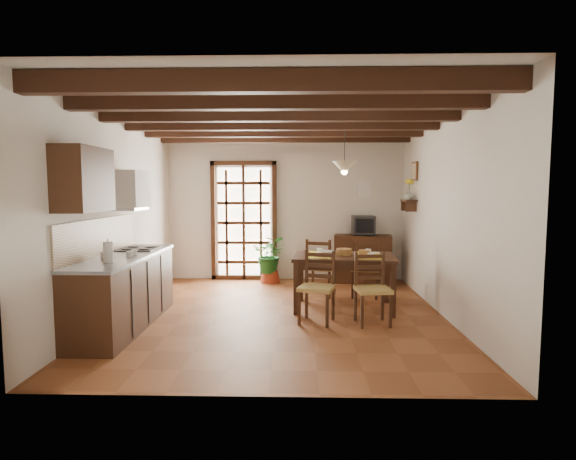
{
  "coord_description": "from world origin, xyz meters",
  "views": [
    {
      "loc": [
        0.26,
        -6.14,
        1.75
      ],
      "look_at": [
        0.1,
        0.4,
        1.15
      ],
      "focal_mm": 28.0,
      "sensor_mm": 36.0,
      "label": 1
    }
  ],
  "objects_px": {
    "chair_far_left": "(321,278)",
    "crt_tv": "(363,225)",
    "chair_far_right": "(365,279)",
    "dining_table": "(344,262)",
    "chair_near_right": "(372,302)",
    "kitchen_counter": "(124,290)",
    "sideboard": "(363,259)",
    "potted_plant": "(270,252)",
    "chair_near_left": "(317,300)",
    "pendant_lamp": "(344,166)"
  },
  "relations": [
    {
      "from": "chair_far_left",
      "to": "crt_tv",
      "type": "bearing_deg",
      "value": -109.63
    },
    {
      "from": "chair_far_right",
      "to": "crt_tv",
      "type": "distance_m",
      "value": 1.4
    },
    {
      "from": "chair_far_left",
      "to": "crt_tv",
      "type": "xyz_separation_m",
      "value": [
        0.84,
        1.1,
        0.79
      ]
    },
    {
      "from": "chair_far_left",
      "to": "chair_far_right",
      "type": "height_order",
      "value": "chair_far_left"
    },
    {
      "from": "dining_table",
      "to": "crt_tv",
      "type": "xyz_separation_m",
      "value": [
        0.54,
        1.86,
        0.4
      ]
    },
    {
      "from": "dining_table",
      "to": "chair_near_right",
      "type": "relative_size",
      "value": 1.65
    },
    {
      "from": "dining_table",
      "to": "chair_far_right",
      "type": "relative_size",
      "value": 1.61
    },
    {
      "from": "kitchen_counter",
      "to": "chair_far_right",
      "type": "bearing_deg",
      "value": 26.76
    },
    {
      "from": "sideboard",
      "to": "potted_plant",
      "type": "height_order",
      "value": "potted_plant"
    },
    {
      "from": "chair_near_left",
      "to": "chair_near_right",
      "type": "bearing_deg",
      "value": 11.83
    },
    {
      "from": "chair_near_left",
      "to": "chair_far_left",
      "type": "distance_m",
      "value": 1.48
    },
    {
      "from": "kitchen_counter",
      "to": "chair_near_right",
      "type": "relative_size",
      "value": 2.44
    },
    {
      "from": "chair_far_left",
      "to": "kitchen_counter",
      "type": "bearing_deg",
      "value": 51.67
    },
    {
      "from": "chair_near_right",
      "to": "chair_far_right",
      "type": "height_order",
      "value": "chair_far_right"
    },
    {
      "from": "chair_far_left",
      "to": "sideboard",
      "type": "bearing_deg",
      "value": -109.49
    },
    {
      "from": "chair_far_left",
      "to": "potted_plant",
      "type": "xyz_separation_m",
      "value": [
        -0.9,
        1.04,
        0.27
      ]
    },
    {
      "from": "chair_near_right",
      "to": "pendant_lamp",
      "type": "relative_size",
      "value": 1.09
    },
    {
      "from": "dining_table",
      "to": "crt_tv",
      "type": "height_order",
      "value": "crt_tv"
    },
    {
      "from": "kitchen_counter",
      "to": "crt_tv",
      "type": "height_order",
      "value": "kitchen_counter"
    },
    {
      "from": "kitchen_counter",
      "to": "chair_near_right",
      "type": "bearing_deg",
      "value": 3.35
    },
    {
      "from": "chair_far_right",
      "to": "crt_tv",
      "type": "height_order",
      "value": "crt_tv"
    },
    {
      "from": "kitchen_counter",
      "to": "potted_plant",
      "type": "bearing_deg",
      "value": 58.79
    },
    {
      "from": "kitchen_counter",
      "to": "sideboard",
      "type": "bearing_deg",
      "value": 39.62
    },
    {
      "from": "chair_near_left",
      "to": "chair_near_right",
      "type": "distance_m",
      "value": 0.72
    },
    {
      "from": "chair_near_left",
      "to": "chair_far_left",
      "type": "xyz_separation_m",
      "value": [
        0.12,
        1.48,
        0.0
      ]
    },
    {
      "from": "chair_far_right",
      "to": "chair_far_left",
      "type": "bearing_deg",
      "value": 8.2
    },
    {
      "from": "sideboard",
      "to": "dining_table",
      "type": "bearing_deg",
      "value": -97.91
    },
    {
      "from": "kitchen_counter",
      "to": "chair_far_left",
      "type": "relative_size",
      "value": 2.38
    },
    {
      "from": "chair_far_right",
      "to": "chair_near_right",
      "type": "bearing_deg",
      "value": 98.19
    },
    {
      "from": "chair_near_left",
      "to": "chair_near_right",
      "type": "relative_size",
      "value": 1.01
    },
    {
      "from": "sideboard",
      "to": "kitchen_counter",
      "type": "bearing_deg",
      "value": -132.21
    },
    {
      "from": "dining_table",
      "to": "sideboard",
      "type": "distance_m",
      "value": 1.96
    },
    {
      "from": "chair_far_left",
      "to": "potted_plant",
      "type": "height_order",
      "value": "potted_plant"
    },
    {
      "from": "chair_near_right",
      "to": "chair_far_right",
      "type": "distance_m",
      "value": 1.48
    },
    {
      "from": "kitchen_counter",
      "to": "chair_far_left",
      "type": "distance_m",
      "value": 3.1
    },
    {
      "from": "chair_near_left",
      "to": "sideboard",
      "type": "relative_size",
      "value": 0.89
    },
    {
      "from": "dining_table",
      "to": "kitchen_counter",
      "type": "bearing_deg",
      "value": -156.72
    },
    {
      "from": "kitchen_counter",
      "to": "crt_tv",
      "type": "xyz_separation_m",
      "value": [
        3.41,
        2.82,
        0.61
      ]
    },
    {
      "from": "kitchen_counter",
      "to": "chair_near_right",
      "type": "distance_m",
      "value": 3.18
    },
    {
      "from": "chair_near_right",
      "to": "kitchen_counter",
      "type": "bearing_deg",
      "value": 176.78
    },
    {
      "from": "crt_tv",
      "to": "sideboard",
      "type": "bearing_deg",
      "value": 89.39
    },
    {
      "from": "chair_near_right",
      "to": "chair_near_left",
      "type": "bearing_deg",
      "value": 168.51
    },
    {
      "from": "chair_near_right",
      "to": "chair_far_left",
      "type": "bearing_deg",
      "value": 104.58
    },
    {
      "from": "crt_tv",
      "to": "chair_near_left",
      "type": "bearing_deg",
      "value": -111.08
    },
    {
      "from": "chair_near_left",
      "to": "pendant_lamp",
      "type": "bearing_deg",
      "value": 79.2
    },
    {
      "from": "kitchen_counter",
      "to": "potted_plant",
      "type": "xyz_separation_m",
      "value": [
        1.68,
        2.77,
        0.1
      ]
    },
    {
      "from": "dining_table",
      "to": "chair_far_left",
      "type": "distance_m",
      "value": 0.91
    },
    {
      "from": "dining_table",
      "to": "potted_plant",
      "type": "relative_size",
      "value": 0.84
    },
    {
      "from": "crt_tv",
      "to": "pendant_lamp",
      "type": "relative_size",
      "value": 0.48
    },
    {
      "from": "sideboard",
      "to": "pendant_lamp",
      "type": "relative_size",
      "value": 1.24
    }
  ]
}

